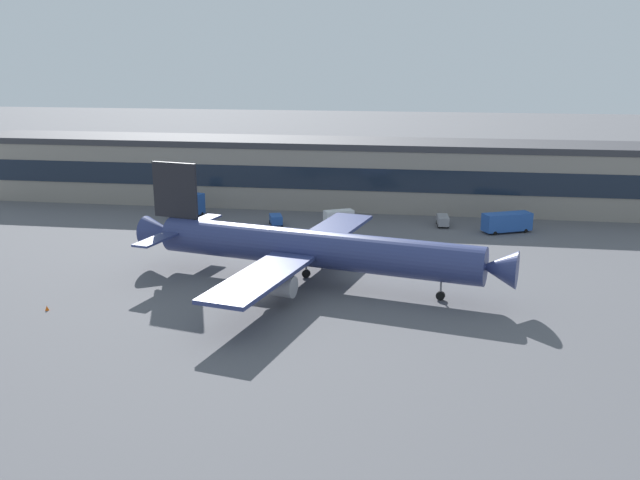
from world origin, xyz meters
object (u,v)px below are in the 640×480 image
(baggage_tug, at_px, (276,219))
(traffic_cone_0, at_px, (47,308))
(catering_truck, at_px, (188,206))
(crew_van, at_px, (339,216))
(follow_me_car, at_px, (443,220))
(airliner, at_px, (309,248))
(fuel_truck, at_px, (508,221))

(baggage_tug, xyz_separation_m, traffic_cone_0, (-17.58, -45.82, -0.79))
(catering_truck, xyz_separation_m, crew_van, (28.48, -0.42, -0.83))
(follow_me_car, distance_m, crew_van, 18.39)
(baggage_tug, relative_size, crew_van, 0.72)
(airliner, bearing_deg, fuel_truck, 48.36)
(catering_truck, xyz_separation_m, fuel_truck, (57.70, -1.57, -0.41))
(airliner, xyz_separation_m, fuel_truck, (28.84, 32.43, -2.98))
(airliner, relative_size, traffic_cone_0, 87.62)
(catering_truck, height_order, baggage_tug, catering_truck)
(fuel_truck, bearing_deg, crew_van, 177.73)
(fuel_truck, xyz_separation_m, crew_van, (-29.21, 1.16, -0.42))
(catering_truck, relative_size, traffic_cone_0, 12.95)
(traffic_cone_0, bearing_deg, catering_truck, 89.85)
(airliner, relative_size, fuel_truck, 5.89)
(baggage_tug, height_order, traffic_cone_0, baggage_tug)
(catering_truck, distance_m, crew_van, 28.50)
(follow_me_car, xyz_separation_m, catering_truck, (-46.80, -1.24, 1.20))
(traffic_cone_0, bearing_deg, follow_me_car, 46.84)
(catering_truck, xyz_separation_m, traffic_cone_0, (-0.13, -48.81, -2.00))
(airliner, distance_m, follow_me_car, 39.72)
(airliner, xyz_separation_m, traffic_cone_0, (-28.99, -14.81, -4.56))
(crew_van, xyz_separation_m, traffic_cone_0, (-28.61, -48.40, -1.16))
(follow_me_car, height_order, crew_van, crew_van)
(catering_truck, xyz_separation_m, baggage_tug, (17.45, -2.99, -1.21))
(catering_truck, distance_m, traffic_cone_0, 48.85)
(airliner, bearing_deg, crew_van, 90.64)
(baggage_tug, height_order, fuel_truck, fuel_truck)
(follow_me_car, relative_size, baggage_tug, 1.12)
(fuel_truck, relative_size, crew_van, 1.56)
(traffic_cone_0, bearing_deg, fuel_truck, 39.25)
(baggage_tug, relative_size, fuel_truck, 0.46)
(baggage_tug, bearing_deg, crew_van, 13.15)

